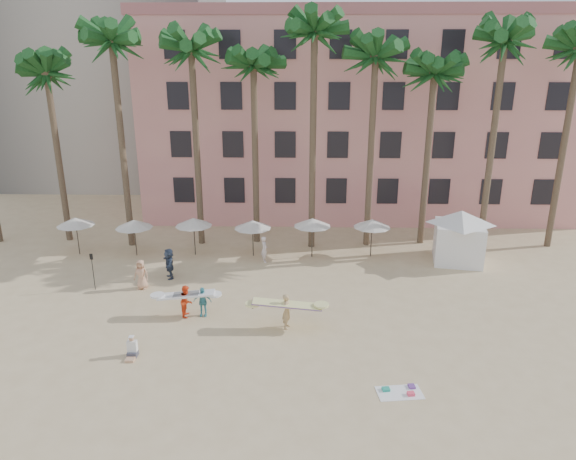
% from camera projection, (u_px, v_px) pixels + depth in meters
% --- Properties ---
extents(ground, '(120.00, 120.00, 0.00)m').
position_uv_depth(ground, '(251.00, 355.00, 23.17)').
color(ground, '#D1B789').
rests_on(ground, ground).
extents(pink_hotel, '(35.00, 14.00, 16.00)m').
position_uv_depth(pink_hotel, '(356.00, 117.00, 45.20)').
color(pink_hotel, '#E7998C').
rests_on(pink_hotel, ground).
extents(palm_row, '(44.40, 5.40, 16.30)m').
position_uv_depth(palm_row, '(276.00, 56.00, 33.36)').
color(palm_row, brown).
rests_on(palm_row, ground).
extents(umbrella_row, '(22.50, 2.70, 2.73)m').
position_uv_depth(umbrella_row, '(223.00, 223.00, 34.39)').
color(umbrella_row, '#332B23').
rests_on(umbrella_row, ground).
extents(cabana, '(5.28, 5.28, 3.50)m').
position_uv_depth(cabana, '(460.00, 232.00, 33.43)').
color(cabana, white).
rests_on(cabana, ground).
extents(beach_towel, '(1.91, 1.21, 0.14)m').
position_uv_depth(beach_towel, '(400.00, 392.00, 20.55)').
color(beach_towel, white).
rests_on(beach_towel, ground).
extents(carrier_yellow, '(3.39, 0.77, 1.82)m').
position_uv_depth(carrier_yellow, '(287.00, 309.00, 25.26)').
color(carrier_yellow, tan).
rests_on(carrier_yellow, ground).
extents(carrier_white, '(2.97, 0.94, 1.69)m').
position_uv_depth(carrier_white, '(186.00, 300.00, 26.52)').
color(carrier_white, '#FF451A').
rests_on(carrier_white, ground).
extents(beachgoers, '(7.62, 8.21, 1.90)m').
position_uv_depth(beachgoers, '(181.00, 269.00, 30.45)').
color(beachgoers, '#4DA9B5').
rests_on(beachgoers, ground).
extents(paddle, '(0.18, 0.04, 2.23)m').
position_uv_depth(paddle, '(93.00, 267.00, 29.41)').
color(paddle, black).
rests_on(paddle, ground).
extents(seated_man, '(0.43, 0.76, 0.98)m').
position_uv_depth(seated_man, '(132.00, 350.00, 22.96)').
color(seated_man, '#3F3F4C').
rests_on(seated_man, ground).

